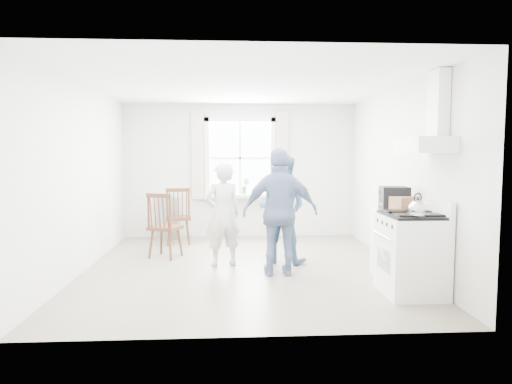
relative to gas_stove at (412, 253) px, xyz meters
name	(u,v)px	position (x,y,z in m)	size (l,w,h in m)	color
room_shell	(244,178)	(-1.91, 1.35, 0.82)	(4.62, 5.12, 2.64)	gray
window_assembly	(240,163)	(-1.91, 3.80, 0.98)	(1.88, 0.24, 1.70)	white
range_hood	(429,131)	(0.16, 0.00, 1.42)	(0.45, 0.76, 0.94)	white
shelf_unit	(168,218)	(-3.31, 3.68, -0.08)	(0.40, 0.30, 0.80)	gray
gas_stove	(412,253)	(0.00, 0.00, 0.00)	(0.68, 0.76, 1.12)	white
kettle	(418,209)	(-0.05, -0.24, 0.56)	(0.19, 0.19, 0.27)	silver
low_cabinet	(396,244)	(0.07, 0.70, -0.03)	(0.50, 0.55, 0.90)	white
stereo_stack	(394,199)	(0.04, 0.71, 0.57)	(0.38, 0.35, 0.31)	black
cardboard_box	(404,204)	(0.10, 0.52, 0.52)	(0.31, 0.22, 0.20)	#9E6D4C
windsor_chair_a	(178,210)	(-3.04, 3.03, 0.15)	(0.49, 0.48, 1.04)	#402314
windsor_chair_b	(162,218)	(-3.18, 1.97, 0.15)	(0.57, 0.56, 1.04)	#402314
person_left	(223,214)	(-2.22, 1.48, 0.27)	(0.55, 0.55, 1.52)	silver
person_mid	(281,209)	(-1.34, 1.67, 0.33)	(0.79, 0.79, 1.62)	slate
person_right	(280,212)	(-1.44, 0.92, 0.38)	(1.01, 1.01, 1.72)	navy
potted_plant	(245,186)	(-1.82, 3.71, 0.52)	(0.17, 0.17, 0.31)	#2E692F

